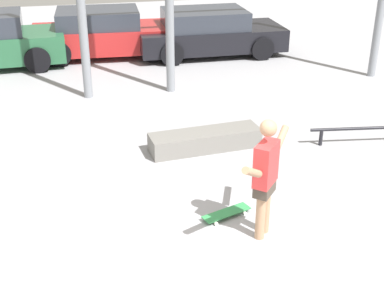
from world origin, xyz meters
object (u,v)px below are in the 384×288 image
skateboarder (265,174)px  grind_box (205,140)px  grind_rail (371,130)px  skateboard (226,213)px  parked_car_red (103,33)px  parked_car_black (209,33)px

skateboarder → grind_box: bearing=42.6°
skateboarder → grind_box: size_ratio=0.84×
grind_rail → skateboard: bearing=-151.2°
grind_rail → parked_car_red: (-4.49, 7.26, 0.39)m
skateboard → grind_rail: (3.40, 1.87, 0.21)m
skateboard → parked_car_red: (-1.10, 9.13, 0.60)m
skateboarder → parked_car_red: 9.79m
skateboarder → parked_car_red: skateboarder is taller
skateboarder → skateboard: (-0.36, 0.54, -0.90)m
grind_rail → parked_car_red: parked_car_red is taller
grind_box → skateboard: bearing=-96.3°
grind_rail → parked_car_black: 6.92m
grind_rail → grind_box: bearing=171.7°
skateboarder → parked_car_black: bearing=30.8°
parked_car_black → skateboard: bearing=-102.2°
grind_rail → parked_car_red: size_ratio=0.55×
grind_rail → skateboarder: bearing=-141.5°
skateboard → parked_car_black: bearing=57.8°
grind_rail → parked_car_black: bearing=102.2°
grind_box → grind_rail: grind_box is taller
grind_rail → parked_car_black: parked_car_black is taller
skateboard → parked_car_red: 9.21m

